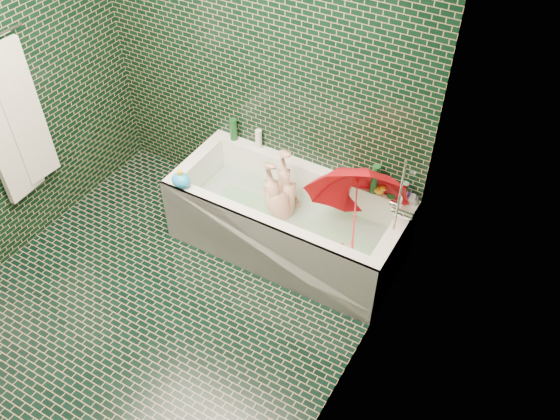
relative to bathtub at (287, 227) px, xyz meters
The scene contains 19 objects.
floor 1.12m from the bathtub, 114.07° to the right, with size 2.80×2.80×0.00m, color black.
wall_back 1.20m from the bathtub, 138.90° to the left, with size 2.80×2.80×0.00m, color black.
wall_right 1.68m from the bathtub, 49.85° to the right, with size 2.80×2.80×0.00m, color black.
bathtub is the anchor object (origin of this frame).
bath_mat 0.06m from the bathtub, 90.00° to the left, with size 1.35×0.47×0.01m, color #3AD22A.
water 0.09m from the bathtub, 90.00° to the left, with size 1.48×0.53×0.00m, color silver.
towel 2.03m from the bathtub, 155.50° to the right, with size 0.08×0.44×1.12m.
faucet 0.99m from the bathtub, ahead, with size 0.18×0.19×0.55m.
child 0.11m from the bathtub, 143.63° to the left, with size 0.35×0.23×0.96m, color tan.
umbrella 0.64m from the bathtub, ahead, with size 0.69×0.69×0.60m, color red.
soap_bottle_a 0.92m from the bathtub, 21.30° to the left, with size 0.10×0.10×0.25m, color white.
soap_bottle_b 0.92m from the bathtub, 22.88° to the left, with size 0.08×0.08×0.18m, color #492078.
soap_bottle_c 0.82m from the bathtub, 24.65° to the left, with size 0.12×0.12×0.15m, color #12411A.
bottle_right_tall 0.76m from the bathtub, 31.33° to the left, with size 0.06×0.06×0.23m, color #12411A.
bottle_right_pump 0.91m from the bathtub, 23.84° to the left, with size 0.05×0.05×0.17m, color silver.
bottle_left_tall 0.87m from the bathtub, 152.58° to the left, with size 0.06×0.06×0.18m, color #12411A.
bottle_left_short 0.71m from the bathtub, 141.66° to the left, with size 0.05×0.05×0.16m, color white.
rubber_duck 0.75m from the bathtub, 29.25° to the left, with size 0.11×0.09×0.09m.
bath_toy 0.85m from the bathtub, 155.35° to the right, with size 0.17×0.16×0.14m.
Camera 1 is at (1.97, -1.72, 3.32)m, focal length 38.00 mm.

